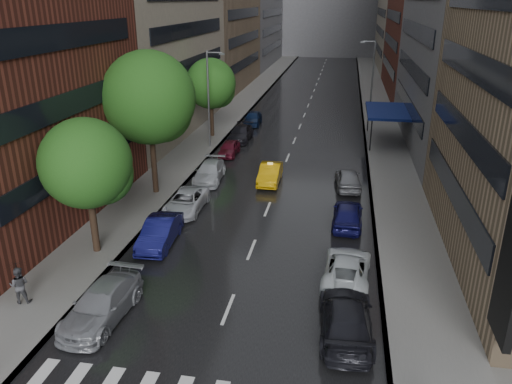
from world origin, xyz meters
The scene contains 14 objects.
ground centered at (0.00, 0.00, 0.00)m, with size 220.00×220.00×0.00m, color gray.
road centered at (0.00, 50.00, 0.01)m, with size 14.00×140.00×0.01m, color black.
sidewalk_left centered at (-9.00, 50.00, 0.07)m, with size 4.00×140.00×0.15m, color gray.
sidewalk_right centered at (9.00, 50.00, 0.07)m, with size 4.00×140.00×0.15m, color gray.
tree_near centered at (-8.60, 8.13, 5.33)m, with size 4.89×4.89×7.80m.
tree_mid centered at (-8.60, 17.50, 7.10)m, with size 6.50×6.50×10.36m.
tree_far centered at (-8.60, 33.93, 5.51)m, with size 5.05×5.05×8.05m.
taxi centered at (-0.62, 21.33, 0.74)m, with size 1.56×4.48×1.48m, color #DEA10B.
parked_cars_left centered at (-5.40, 20.10, 0.73)m, with size 2.43×42.55×1.56m.
parked_cars_right centered at (5.40, 10.41, 0.76)m, with size 2.60×23.13×1.60m.
ped_black_umbrella centered at (-9.66, 2.68, 1.38)m, with size 1.05×0.98×2.09m.
street_lamp_left centered at (-7.72, 30.00, 4.89)m, with size 1.74×0.22×9.00m.
street_lamp_right centered at (7.72, 45.00, 4.89)m, with size 1.74×0.22×9.00m.
awning centered at (8.98, 35.00, 3.13)m, with size 4.00×8.00×3.12m.
Camera 1 is at (4.71, -15.15, 13.55)m, focal length 35.00 mm.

